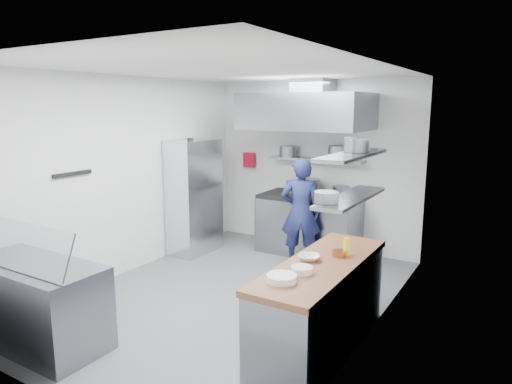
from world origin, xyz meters
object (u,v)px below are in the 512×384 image
Objects in this scene: chef at (301,212)px; wire_rack at (194,197)px; gas_range at (309,226)px; display_case at (37,304)px.

wire_rack reaches higher than chef.
display_case is (-1.10, -4.10, -0.03)m from gas_range.
gas_range is at bearing -101.59° from chef.
display_case is (-1.23, -3.50, -0.39)m from chef.
wire_rack is 3.27m from display_case.
chef is 1.80m from wire_rack.
chef is 1.09× the size of display_case.
chef reaches higher than gas_range.
gas_range is 0.71m from chef.
wire_rack reaches higher than gas_range.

